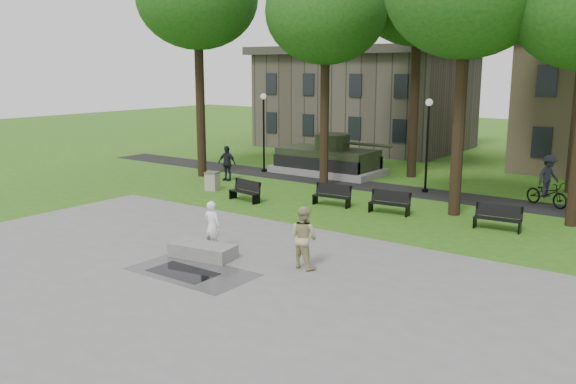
# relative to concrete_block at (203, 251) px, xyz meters

# --- Properties ---
(ground) EXTENTS (120.00, 120.00, 0.00)m
(ground) POSITION_rel_concrete_block_xyz_m (1.01, 2.33, -0.24)
(ground) COLOR #2F5814
(ground) RESTS_ON ground
(plaza) EXTENTS (22.00, 16.00, 0.02)m
(plaza) POSITION_rel_concrete_block_xyz_m (1.01, -2.67, -0.23)
(plaza) COLOR gray
(plaza) RESTS_ON ground
(footpath) EXTENTS (44.00, 2.60, 0.01)m
(footpath) POSITION_rel_concrete_block_xyz_m (1.01, 14.33, -0.24)
(footpath) COLOR black
(footpath) RESTS_ON ground
(building_left) EXTENTS (15.00, 10.00, 7.20)m
(building_left) POSITION_rel_concrete_block_xyz_m (-9.99, 28.83, 3.35)
(building_left) COLOR #4C443D
(building_left) RESTS_ON ground
(tree_1) EXTENTS (6.20, 6.20, 11.63)m
(tree_1) POSITION_rel_concrete_block_xyz_m (-3.49, 12.83, 8.71)
(tree_1) COLOR black
(tree_1) RESTS_ON ground
(lamp_left) EXTENTS (0.36, 0.36, 4.73)m
(lamp_left) POSITION_rel_concrete_block_xyz_m (-8.99, 14.63, 2.55)
(lamp_left) COLOR black
(lamp_left) RESTS_ON ground
(lamp_mid) EXTENTS (0.36, 0.36, 4.73)m
(lamp_mid) POSITION_rel_concrete_block_xyz_m (1.51, 14.63, 2.55)
(lamp_mid) COLOR black
(lamp_mid) RESTS_ON ground
(tank_monument) EXTENTS (7.45, 3.40, 2.40)m
(tank_monument) POSITION_rel_concrete_block_xyz_m (-5.45, 16.33, 0.61)
(tank_monument) COLOR gray
(tank_monument) RESTS_ON ground
(puddle) EXTENTS (2.20, 1.20, 0.00)m
(puddle) POSITION_rel_concrete_block_xyz_m (0.58, -1.48, -0.22)
(puddle) COLOR black
(puddle) RESTS_ON plaza
(concrete_block) EXTENTS (2.33, 1.33, 0.45)m
(concrete_block) POSITION_rel_concrete_block_xyz_m (0.00, 0.00, 0.00)
(concrete_block) COLOR gray
(concrete_block) RESTS_ON plaza
(skateboard) EXTENTS (0.80, 0.34, 0.07)m
(skateboard) POSITION_rel_concrete_block_xyz_m (-0.37, 0.63, -0.19)
(skateboard) COLOR brown
(skateboard) RESTS_ON plaza
(skateboarder) EXTENTS (0.68, 0.48, 1.77)m
(skateboarder) POSITION_rel_concrete_block_xyz_m (-0.22, 0.71, 0.66)
(skateboarder) COLOR white
(skateboarder) RESTS_ON plaza
(friend_watching) EXTENTS (1.06, 0.88, 2.00)m
(friend_watching) POSITION_rel_concrete_block_xyz_m (3.34, 1.11, 0.77)
(friend_watching) COLOR tan
(friend_watching) RESTS_ON plaza
(pedestrian_walker) EXTENTS (1.19, 0.57, 1.97)m
(pedestrian_walker) POSITION_rel_concrete_block_xyz_m (-8.84, 11.10, 0.74)
(pedestrian_walker) COLOR black
(pedestrian_walker) RESTS_ON ground
(cyclist) EXTENTS (2.30, 1.61, 2.36)m
(cyclist) POSITION_rel_concrete_block_xyz_m (7.30, 14.95, 0.72)
(cyclist) COLOR black
(cyclist) RESTS_ON ground
(park_bench_0) EXTENTS (1.85, 0.82, 1.00)m
(park_bench_0) POSITION_rel_concrete_block_xyz_m (-4.54, 7.61, 0.28)
(park_bench_0) COLOR black
(park_bench_0) RESTS_ON ground
(park_bench_1) EXTENTS (1.83, 0.66, 1.00)m
(park_bench_1) POSITION_rel_concrete_block_xyz_m (-0.66, 9.19, 0.28)
(park_bench_1) COLOR black
(park_bench_1) RESTS_ON ground
(park_bench_2) EXTENTS (1.84, 0.70, 1.00)m
(park_bench_2) POSITION_rel_concrete_block_xyz_m (2.19, 9.36, 0.28)
(park_bench_2) COLOR black
(park_bench_2) RESTS_ON ground
(park_bench_3) EXTENTS (1.83, 0.69, 1.00)m
(park_bench_3) POSITION_rel_concrete_block_xyz_m (6.84, 9.42, 0.28)
(park_bench_3) COLOR black
(park_bench_3) RESTS_ON ground
(trash_bin) EXTENTS (0.80, 0.80, 0.96)m
(trash_bin) POSITION_rel_concrete_block_xyz_m (-7.61, 8.60, 0.24)
(trash_bin) COLOR #AF9F90
(trash_bin) RESTS_ON ground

